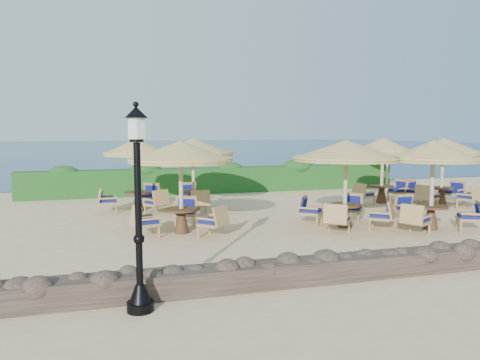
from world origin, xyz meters
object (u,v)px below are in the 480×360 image
cafe_set_0 (181,165)px  cafe_set_2 (433,167)px  cafe_set_3 (137,162)px  cafe_set_5 (383,155)px  cafe_set_6 (443,159)px  extra_parasol (388,147)px  cafe_set_1 (346,164)px  cafe_set_4 (193,155)px  lamp_post (138,217)px

cafe_set_0 → cafe_set_2: (7.23, -1.59, -0.08)m
cafe_set_3 → cafe_set_5: bearing=-4.8°
cafe_set_5 → cafe_set_6: same height
extra_parasol → cafe_set_3: cafe_set_3 is taller
cafe_set_2 → cafe_set_5: same height
extra_parasol → cafe_set_3: size_ratio=0.87×
cafe_set_1 → cafe_set_3: size_ratio=1.17×
extra_parasol → cafe_set_4: 10.23m
extra_parasol → cafe_set_4: size_ratio=0.79×
extra_parasol → cafe_set_6: 4.18m
extra_parasol → cafe_set_6: bearing=-94.1°
cafe_set_2 → cafe_set_3: same height
cafe_set_4 → cafe_set_5: 7.69m
lamp_post → cafe_set_1: size_ratio=1.02×
cafe_set_5 → cafe_set_2: bearing=-107.2°
cafe_set_5 → cafe_set_0: bearing=-159.2°
cafe_set_0 → cafe_set_3: bearing=102.7°
lamp_post → cafe_set_0: bearing=74.3°
cafe_set_1 → cafe_set_4: same height
cafe_set_3 → cafe_set_2: bearing=-35.0°
cafe_set_3 → cafe_set_1: bearing=-38.8°
cafe_set_1 → cafe_set_5: 5.47m
extra_parasol → cafe_set_1: cafe_set_1 is taller
lamp_post → cafe_set_3: 9.84m
cafe_set_5 → cafe_set_6: 2.27m
lamp_post → cafe_set_4: 9.91m
cafe_set_6 → lamp_post: bearing=-147.5°
cafe_set_3 → cafe_set_0: bearing=-77.3°
lamp_post → cafe_set_2: lamp_post is taller
cafe_set_1 → cafe_set_4: bearing=130.9°
extra_parasol → cafe_set_1: (-6.08, -6.91, -0.25)m
cafe_set_5 → lamp_post: bearing=-139.0°
lamp_post → cafe_set_4: bearing=74.3°
lamp_post → extra_parasol: size_ratio=1.38×
extra_parasol → cafe_set_4: cafe_set_4 is taller
cafe_set_0 → cafe_set_3: same height
cafe_set_4 → cafe_set_5: same height
cafe_set_3 → cafe_set_6: size_ratio=0.97×
cafe_set_5 → cafe_set_6: (1.95, -1.15, -0.11)m
lamp_post → cafe_set_6: (12.30, 7.85, 0.28)m
cafe_set_1 → extra_parasol: bearing=48.6°
cafe_set_2 → cafe_set_4: bearing=138.5°
extra_parasol → cafe_set_5: 3.76m
lamp_post → cafe_set_4: (2.68, 9.53, 0.50)m
cafe_set_6 → cafe_set_5: bearing=149.4°
extra_parasol → cafe_set_2: cafe_set_2 is taller
cafe_set_3 → lamp_post: bearing=-93.8°
lamp_post → cafe_set_5: bearing=41.0°
extra_parasol → cafe_set_0: (-11.01, -6.33, -0.22)m
cafe_set_0 → cafe_set_4: bearing=74.3°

